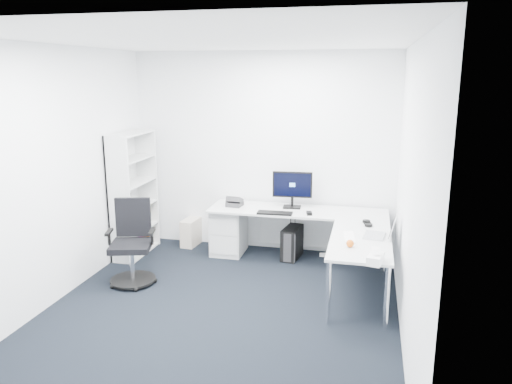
% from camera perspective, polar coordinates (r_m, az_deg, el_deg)
% --- Properties ---
extents(ground, '(4.20, 4.20, 0.00)m').
position_cam_1_polar(ground, '(5.29, -4.27, -13.68)').
color(ground, black).
extents(ceiling, '(4.20, 4.20, 0.00)m').
position_cam_1_polar(ceiling, '(4.72, -4.87, 16.94)').
color(ceiling, white).
extents(wall_back, '(3.60, 0.02, 2.70)m').
position_cam_1_polar(wall_back, '(6.82, 0.76, 4.51)').
color(wall_back, white).
rests_on(wall_back, ground).
extents(wall_front, '(3.60, 0.02, 2.70)m').
position_cam_1_polar(wall_front, '(2.98, -16.89, -7.96)').
color(wall_front, white).
rests_on(wall_front, ground).
extents(wall_left, '(0.02, 4.20, 2.70)m').
position_cam_1_polar(wall_left, '(5.63, -22.31, 1.59)').
color(wall_left, white).
rests_on(wall_left, ground).
extents(wall_right, '(0.02, 4.20, 2.70)m').
position_cam_1_polar(wall_right, '(4.62, 17.24, -0.40)').
color(wall_right, white).
rests_on(wall_right, ground).
extents(l_desk, '(2.31, 1.29, 0.67)m').
position_cam_1_polar(l_desk, '(6.30, 4.29, -5.79)').
color(l_desk, silver).
rests_on(l_desk, ground).
extents(drawer_pedestal, '(0.41, 0.52, 0.64)m').
position_cam_1_polar(drawer_pedestal, '(6.84, -3.12, -4.39)').
color(drawer_pedestal, silver).
rests_on(drawer_pedestal, ground).
extents(bookshelf, '(0.32, 0.83, 1.66)m').
position_cam_1_polar(bookshelf, '(6.86, -13.82, -0.26)').
color(bookshelf, silver).
rests_on(bookshelf, ground).
extents(task_chair, '(0.68, 0.68, 0.98)m').
position_cam_1_polar(task_chair, '(5.96, -14.12, -5.74)').
color(task_chair, black).
rests_on(task_chair, ground).
extents(black_pc_tower, '(0.25, 0.46, 0.42)m').
position_cam_1_polar(black_pc_tower, '(6.68, 4.14, -5.80)').
color(black_pc_tower, black).
rests_on(black_pc_tower, ground).
extents(beige_pc_tower, '(0.22, 0.42, 0.38)m').
position_cam_1_polar(beige_pc_tower, '(7.23, -7.37, -4.53)').
color(beige_pc_tower, beige).
rests_on(beige_pc_tower, ground).
extents(power_strip, '(0.34, 0.09, 0.04)m').
position_cam_1_polar(power_strip, '(6.84, 8.69, -7.16)').
color(power_strip, white).
rests_on(power_strip, ground).
extents(monitor, '(0.53, 0.20, 0.50)m').
position_cam_1_polar(monitor, '(6.55, 4.16, 0.30)').
color(monitor, black).
rests_on(monitor, l_desk).
extents(black_keyboard, '(0.44, 0.17, 0.02)m').
position_cam_1_polar(black_keyboard, '(6.31, 2.16, -2.41)').
color(black_keyboard, black).
rests_on(black_keyboard, l_desk).
extents(mouse, '(0.09, 0.12, 0.04)m').
position_cam_1_polar(mouse, '(6.31, 6.10, -2.42)').
color(mouse, black).
rests_on(mouse, l_desk).
extents(desk_phone, '(0.21, 0.21, 0.14)m').
position_cam_1_polar(desk_phone, '(6.67, -2.45, -1.05)').
color(desk_phone, '#2D2C2F').
rests_on(desk_phone, l_desk).
extents(laptop, '(0.35, 0.35, 0.22)m').
position_cam_1_polar(laptop, '(5.58, 13.43, -3.86)').
color(laptop, '#BABBC1').
rests_on(laptop, l_desk).
extents(white_keyboard, '(0.15, 0.40, 0.01)m').
position_cam_1_polar(white_keyboard, '(5.51, 10.62, -5.08)').
color(white_keyboard, white).
rests_on(white_keyboard, l_desk).
extents(headphones, '(0.17, 0.23, 0.06)m').
position_cam_1_polar(headphones, '(6.01, 12.63, -3.40)').
color(headphones, black).
rests_on(headphones, l_desk).
extents(orange_fruit, '(0.08, 0.08, 0.08)m').
position_cam_1_polar(orange_fruit, '(5.21, 10.70, -5.80)').
color(orange_fruit, '#D65D13').
rests_on(orange_fruit, l_desk).
extents(tissue_box, '(0.18, 0.26, 0.08)m').
position_cam_1_polar(tissue_box, '(4.84, 13.50, -7.43)').
color(tissue_box, white).
rests_on(tissue_box, l_desk).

